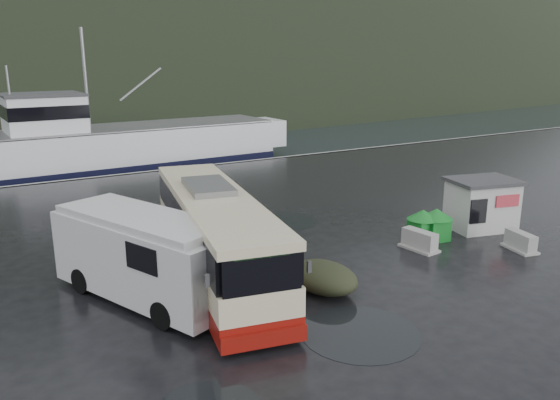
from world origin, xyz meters
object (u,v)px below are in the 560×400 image
jersey_barrier_b (419,249)px  fishing_trawler (132,151)px  ticket_kiosk (479,229)px  dome_tent (323,291)px  white_van (147,298)px  waste_bin_right (435,240)px  jersey_barrier_a (519,250)px  coach_bus (217,275)px  waste_bin_left (421,240)px

jersey_barrier_b → fishing_trawler: size_ratio=0.06×
ticket_kiosk → fishing_trawler: bearing=119.1°
dome_tent → white_van: bearing=154.7°
waste_bin_right → jersey_barrier_a: size_ratio=0.92×
waste_bin_right → jersey_barrier_a: (1.98, -2.64, 0.00)m
white_van → ticket_kiosk: size_ratio=2.32×
dome_tent → ticket_kiosk: ticket_kiosk is taller
coach_bus → dome_tent: size_ratio=4.45×
white_van → waste_bin_left: 11.71m
white_van → jersey_barrier_b: bearing=-27.5°
coach_bus → jersey_barrier_a: (11.50, -3.79, 0.00)m
white_van → jersey_barrier_b: 10.84m
waste_bin_right → jersey_barrier_b: size_ratio=0.87×
coach_bus → waste_bin_right: 9.59m
ticket_kiosk → jersey_barrier_a: size_ratio=1.98×
coach_bus → ticket_kiosk: 12.43m
white_van → dome_tent: (5.17, -2.44, 0.00)m
waste_bin_left → waste_bin_right: waste_bin_right is taller
dome_tent → fishing_trawler: size_ratio=0.09×
white_van → jersey_barrier_a: size_ratio=4.59×
waste_bin_left → dome_tent: (-6.53, -2.13, 0.00)m
coach_bus → fishing_trawler: size_ratio=0.41×
jersey_barrier_a → dome_tent: bearing=175.2°
waste_bin_left → waste_bin_right: bearing=-25.2°
coach_bus → dome_tent: bearing=-39.6°
coach_bus → jersey_barrier_b: size_ratio=7.13×
waste_bin_left → fishing_trawler: fishing_trawler is taller
coach_bus → ticket_kiosk: bearing=6.3°
waste_bin_left → ticket_kiosk: size_ratio=0.46×
white_van → fishing_trawler: bearing=53.3°
white_van → waste_bin_left: size_ratio=5.10×
jersey_barrier_b → fishing_trawler: (-3.32, 28.95, 0.00)m
waste_bin_left → waste_bin_right: (0.52, -0.25, 0.00)m
coach_bus → white_van: size_ratio=1.66×
waste_bin_right → fishing_trawler: (-4.76, 28.41, 0.00)m
waste_bin_left → jersey_barrier_b: waste_bin_left is taller
white_van → waste_bin_right: bearing=-24.3°
jersey_barrier_a → jersey_barrier_b: jersey_barrier_b is taller
white_van → jersey_barrier_a: bearing=-34.3°
coach_bus → jersey_barrier_a: size_ratio=7.61×
fishing_trawler → jersey_barrier_b: bearing=-85.6°
waste_bin_left → fishing_trawler: bearing=98.6°
jersey_barrier_b → waste_bin_right: bearing=20.7°
ticket_kiosk → waste_bin_right: bearing=-164.5°
coach_bus → waste_bin_right: (9.53, -1.15, 0.00)m
jersey_barrier_a → jersey_barrier_b: 4.01m
waste_bin_right → waste_bin_left: bearing=154.8°
coach_bus → fishing_trawler: fishing_trawler is taller
white_van → fishing_trawler: fishing_trawler is taller
waste_bin_right → jersey_barrier_a: waste_bin_right is taller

